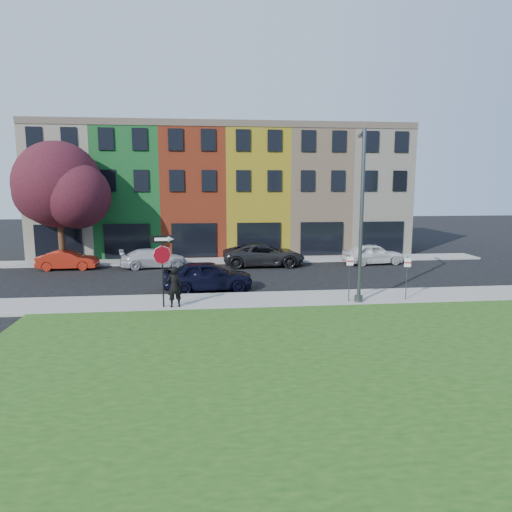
{
  "coord_description": "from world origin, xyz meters",
  "views": [
    {
      "loc": [
        -4.05,
        -18.87,
        5.77
      ],
      "look_at": [
        -1.55,
        4.0,
        2.12
      ],
      "focal_mm": 32.0,
      "sensor_mm": 36.0,
      "label": 1
    }
  ],
  "objects": [
    {
      "name": "parked_car_silver",
      "position": [
        -7.74,
        12.97,
        0.66
      ],
      "size": [
        3.66,
        5.27,
        1.31
      ],
      "primitive_type": "imported",
      "rotation": [
        0.0,
        0.0,
        1.78
      ],
      "color": "silver",
      "rests_on": "ground"
    },
    {
      "name": "tree_purple",
      "position": [
        -14.07,
        14.28,
        5.56
      ],
      "size": [
        7.12,
        6.23,
        8.57
      ],
      "color": "black",
      "rests_on": "sidewalk_far"
    },
    {
      "name": "stop_sign",
      "position": [
        -6.08,
        1.98,
        2.5
      ],
      "size": [
        1.05,
        0.11,
        3.34
      ],
      "rotation": [
        0.0,
        0.0,
        0.04
      ],
      "color": "black",
      "rests_on": "sidewalk_near"
    },
    {
      "name": "ground",
      "position": [
        0.0,
        0.0,
        0.0
      ],
      "size": [
        120.0,
        120.0,
        0.0
      ],
      "primitive_type": "plane",
      "color": "black",
      "rests_on": "ground"
    },
    {
      "name": "sedan_near",
      "position": [
        -4.01,
        5.63,
        0.82
      ],
      "size": [
        2.69,
        5.12,
        1.64
      ],
      "primitive_type": "imported",
      "rotation": [
        0.0,
        0.0,
        1.65
      ],
      "color": "black",
      "rests_on": "ground"
    },
    {
      "name": "parking_sign_b",
      "position": [
        5.7,
        2.14,
        1.46
      ],
      "size": [
        0.32,
        0.11,
        2.14
      ],
      "rotation": [
        0.0,
        0.0,
        -0.19
      ],
      "color": "#424447",
      "rests_on": "sidewalk_near"
    },
    {
      "name": "sidewalk_near",
      "position": [
        2.0,
        3.0,
        0.06
      ],
      "size": [
        40.0,
        3.0,
        0.12
      ],
      "primitive_type": "cube",
      "color": "gray",
      "rests_on": "ground"
    },
    {
      "name": "man",
      "position": [
        -5.56,
        1.96,
        1.07
      ],
      "size": [
        0.87,
        0.73,
        1.91
      ],
      "primitive_type": "imported",
      "rotation": [
        0.0,
        0.0,
        3.34
      ],
      "color": "black",
      "rests_on": "sidewalk_near"
    },
    {
      "name": "street_lamp",
      "position": [
        3.29,
        2.17,
        4.25
      ],
      "size": [
        0.92,
        2.53,
        8.19
      ],
      "rotation": [
        0.0,
        0.0,
        -0.26
      ],
      "color": "#424447",
      "rests_on": "sidewalk_near"
    },
    {
      "name": "rowhouse_block",
      "position": [
        -2.5,
        21.18,
        4.99
      ],
      "size": [
        30.0,
        10.12,
        10.0
      ],
      "color": "beige",
      "rests_on": "ground"
    },
    {
      "name": "parking_sign_a",
      "position": [
        2.78,
        2.06,
        1.55
      ],
      "size": [
        0.32,
        0.11,
        2.31
      ],
      "rotation": [
        0.0,
        0.0,
        -0.18
      ],
      "color": "#424447",
      "rests_on": "sidewalk_near"
    },
    {
      "name": "parked_car_dark",
      "position": [
        -0.04,
        12.77,
        0.8
      ],
      "size": [
        2.78,
        5.82,
        1.6
      ],
      "primitive_type": "imported",
      "rotation": [
        0.0,
        0.0,
        1.56
      ],
      "color": "black",
      "rests_on": "ground"
    },
    {
      "name": "sidewalk_far",
      "position": [
        -3.0,
        15.0,
        0.06
      ],
      "size": [
        40.0,
        2.4,
        0.12
      ],
      "primitive_type": "cube",
      "color": "gray",
      "rests_on": "ground"
    },
    {
      "name": "parked_car_red",
      "position": [
        -13.46,
        12.85,
        0.65
      ],
      "size": [
        1.47,
        3.97,
        1.3
      ],
      "primitive_type": "imported",
      "rotation": [
        0.0,
        0.0,
        1.58
      ],
      "color": "#9C1F11",
      "rests_on": "ground"
    },
    {
      "name": "parked_car_white",
      "position": [
        7.92,
        12.67,
        0.75
      ],
      "size": [
        2.74,
        4.78,
        1.5
      ],
      "primitive_type": "imported",
      "rotation": [
        0.0,
        0.0,
        1.68
      ],
      "color": "silver",
      "rests_on": "ground"
    }
  ]
}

